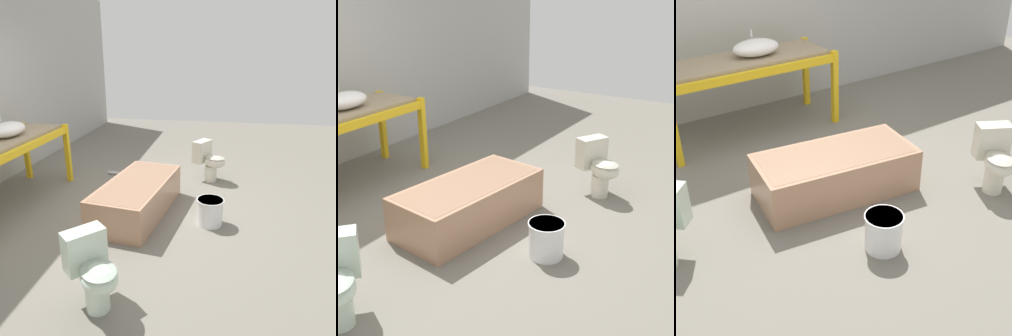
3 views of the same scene
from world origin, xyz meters
TOP-DOWN VIEW (x-y plane):
  - ground_plane at (0.00, 0.00)m, footprint 12.00×12.00m
  - shelving_rack at (-0.13, 1.34)m, footprint 2.04×0.77m
  - sink_basin at (0.03, 1.33)m, footprint 0.55×0.34m
  - bathtub_main at (-0.03, -0.36)m, footprint 1.57×0.89m
  - toilet_near at (1.25, -1.18)m, footprint 0.50×0.57m
  - toilet_far at (-1.67, -0.45)m, footprint 0.55×0.56m
  - bucket_white at (-0.17, -1.28)m, footprint 0.32×0.32m
  - loose_pipe at (1.21, 0.12)m, footprint 0.14×0.73m

SIDE VIEW (x-z plane):
  - ground_plane at x=0.00m, z-range 0.00..0.00m
  - loose_pipe at x=1.21m, z-range 0.00..0.05m
  - bucket_white at x=-0.17m, z-range 0.01..0.33m
  - bathtub_main at x=-0.03m, z-range 0.03..0.46m
  - toilet_near at x=1.25m, z-range 0.03..0.66m
  - toilet_far at x=-1.67m, z-range 0.03..0.66m
  - shelving_rack at x=-0.13m, z-range 0.32..1.23m
  - sink_basin at x=0.03m, z-range 0.87..1.13m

